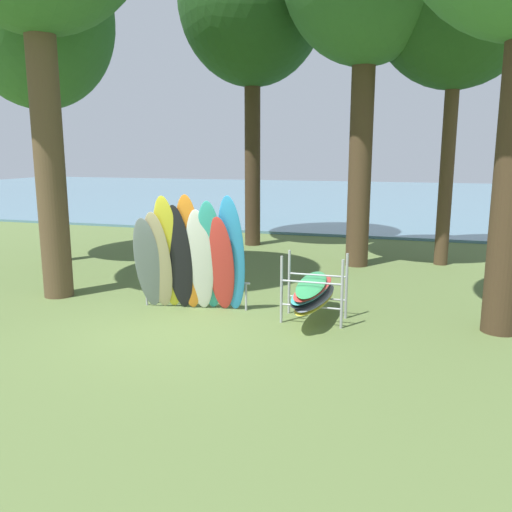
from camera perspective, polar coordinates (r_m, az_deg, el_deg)
ground_plane at (r=9.78m, az=-7.66°, el=-7.37°), size 80.00×80.00×0.00m
lake_water at (r=37.61m, az=11.04°, el=6.34°), size 80.00×36.00×0.10m
tree_mid_behind at (r=18.23m, az=-0.40°, el=25.92°), size 4.65×4.65×10.47m
tree_far_right_back at (r=16.30m, az=-22.59°, el=22.42°), size 4.04×4.04×8.86m
leaning_board_pile at (r=10.30m, az=-7.16°, el=-0.26°), size 2.24×1.01×2.33m
board_storage_rack at (r=9.85m, az=6.19°, el=-3.85°), size 1.15×2.13×1.25m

